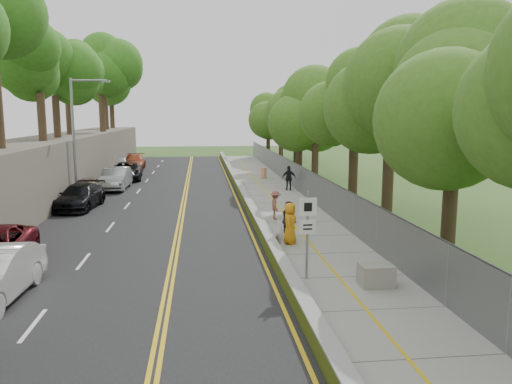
{
  "coord_description": "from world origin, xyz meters",
  "views": [
    {
      "loc": [
        -2.58,
        -19.48,
        5.76
      ],
      "look_at": [
        0.5,
        8.0,
        1.4
      ],
      "focal_mm": 35.0,
      "sensor_mm": 36.0,
      "label": 1
    }
  ],
  "objects_px": {
    "signpost": "(307,225)",
    "concrete_block": "(376,275)",
    "construction_barrel": "(263,173)",
    "streetlight": "(77,131)",
    "painter_0": "(290,223)",
    "person_far": "(289,178)"
  },
  "relations": [
    {
      "from": "signpost",
      "to": "painter_0",
      "type": "distance_m",
      "value": 4.85
    },
    {
      "from": "painter_0",
      "to": "person_far",
      "type": "distance_m",
      "value": 15.54
    },
    {
      "from": "signpost",
      "to": "concrete_block",
      "type": "xyz_separation_m",
      "value": [
        2.15,
        -0.98,
        -1.55
      ]
    },
    {
      "from": "construction_barrel",
      "to": "person_far",
      "type": "xyz_separation_m",
      "value": [
        1.0,
        -7.31,
        0.46
      ]
    },
    {
      "from": "streetlight",
      "to": "concrete_block",
      "type": "distance_m",
      "value": 22.99
    },
    {
      "from": "person_far",
      "to": "painter_0",
      "type": "bearing_deg",
      "value": 83.84
    },
    {
      "from": "construction_barrel",
      "to": "concrete_block",
      "type": "relative_size",
      "value": 0.85
    },
    {
      "from": "streetlight",
      "to": "concrete_block",
      "type": "height_order",
      "value": "streetlight"
    },
    {
      "from": "concrete_block",
      "to": "signpost",
      "type": "bearing_deg",
      "value": 155.39
    },
    {
      "from": "person_far",
      "to": "concrete_block",
      "type": "bearing_deg",
      "value": 91.64
    },
    {
      "from": "construction_barrel",
      "to": "painter_0",
      "type": "xyz_separation_m",
      "value": [
        -1.69,
        -22.62,
        0.45
      ]
    },
    {
      "from": "streetlight",
      "to": "construction_barrel",
      "type": "relative_size",
      "value": 8.59
    },
    {
      "from": "person_far",
      "to": "construction_barrel",
      "type": "bearing_deg",
      "value": -78.4
    },
    {
      "from": "signpost",
      "to": "painter_0",
      "type": "bearing_deg",
      "value": 86.9
    },
    {
      "from": "streetlight",
      "to": "person_far",
      "type": "bearing_deg",
      "value": 11.82
    },
    {
      "from": "construction_barrel",
      "to": "concrete_block",
      "type": "height_order",
      "value": "construction_barrel"
    },
    {
      "from": "construction_barrel",
      "to": "painter_0",
      "type": "distance_m",
      "value": 22.68
    },
    {
      "from": "concrete_block",
      "to": "painter_0",
      "type": "xyz_separation_m",
      "value": [
        -1.89,
        5.72,
        0.55
      ]
    },
    {
      "from": "concrete_block",
      "to": "painter_0",
      "type": "height_order",
      "value": "painter_0"
    },
    {
      "from": "construction_barrel",
      "to": "concrete_block",
      "type": "distance_m",
      "value": 28.34
    },
    {
      "from": "painter_0",
      "to": "construction_barrel",
      "type": "bearing_deg",
      "value": 16.29
    },
    {
      "from": "streetlight",
      "to": "painter_0",
      "type": "relative_size",
      "value": 4.35
    }
  ]
}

